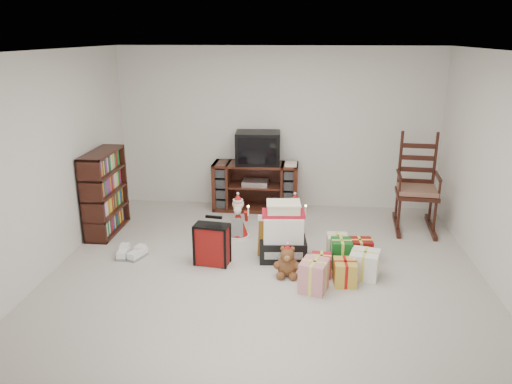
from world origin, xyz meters
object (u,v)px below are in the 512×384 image
mrs_claus_figurine (238,221)px  gift_pile (283,235)px  teddy_bear (287,263)px  rocking_chair (415,195)px  tv_stand (256,186)px  bookshelf (105,194)px  sneaker_pair (131,254)px  red_suitcase (212,244)px  crt_television (258,148)px  gift_cluster (340,261)px  santa_figurine (294,220)px

mrs_claus_figurine → gift_pile: bearing=-44.0°
gift_pile → teddy_bear: size_ratio=1.99×
teddy_bear → mrs_claus_figurine: 1.29m
teddy_bear → rocking_chair: bearing=44.5°
tv_stand → bookshelf: (-1.99, -1.11, 0.18)m
gift_pile → sneaker_pair: (-1.89, -0.15, -0.26)m
gift_pile → red_suitcase: gift_pile is taller
mrs_claus_figurine → crt_television: crt_television is taller
bookshelf → red_suitcase: 1.91m
mrs_claus_figurine → gift_cluster: 1.60m
teddy_bear → sneaker_pair: 1.99m
santa_figurine → gift_cluster: (0.55, -1.04, -0.09)m
gift_pile → santa_figurine: size_ratio=1.17×
rocking_chair → mrs_claus_figurine: bearing=-159.7°
rocking_chair → santa_figurine: (-1.70, -0.52, -0.25)m
gift_pile → teddy_bear: gift_pile is taller
teddy_bear → crt_television: (-0.54, 2.24, 0.84)m
bookshelf → mrs_claus_figurine: size_ratio=1.83×
mrs_claus_figurine → crt_television: bearing=82.1°
gift_pile → rocking_chair: bearing=29.8°
gift_pile → crt_television: (-0.47, 1.78, 0.68)m
santa_figurine → gift_cluster: size_ratio=0.51×
gift_cluster → rocking_chair: bearing=53.8°
santa_figurine → bookshelf: bearing=-178.5°
mrs_claus_figurine → santa_figurine: bearing=9.7°
mrs_claus_figurine → gift_cluster: bearing=-34.9°
gift_pile → gift_cluster: 0.77m
red_suitcase → crt_television: size_ratio=0.86×
santa_figurine → gift_cluster: santa_figurine is taller
bookshelf → sneaker_pair: bookshelf is taller
bookshelf → gift_cluster: bearing=-17.1°
teddy_bear → mrs_claus_figurine: size_ratio=0.57×
bookshelf → rocking_chair: 4.37m
bookshelf → gift_pile: 2.59m
mrs_claus_figurine → bookshelf: bearing=178.2°
tv_stand → bookshelf: bearing=-149.5°
bookshelf → rocking_chair: bearing=7.8°
bookshelf → crt_television: 2.35m
red_suitcase → gift_cluster: red_suitcase is taller
tv_stand → mrs_claus_figurine: bearing=-94.9°
bookshelf → rocking_chair: rocking_chair is taller
bookshelf → gift_cluster: size_ratio=0.95×
rocking_chair → sneaker_pair: size_ratio=3.88×
mrs_claus_figurine → gift_cluster: (1.31, -0.92, -0.10)m
gift_cluster → crt_television: bearing=118.9°
red_suitcase → gift_cluster: (1.52, -0.06, -0.12)m
bookshelf → teddy_bear: size_ratio=3.20×
bookshelf → crt_television: (2.03, 1.11, 0.44)m
teddy_bear → sneaker_pair: size_ratio=0.99×
red_suitcase → crt_television: crt_television is taller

